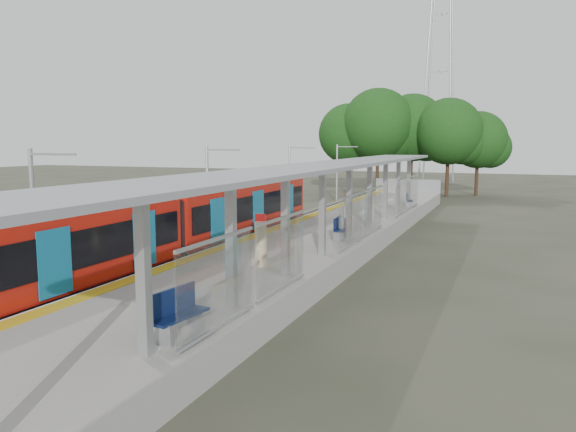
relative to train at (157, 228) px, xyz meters
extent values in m
plane|color=#474438|center=(4.50, -11.70, -2.05)|extent=(200.00, 200.00, 0.00)
cube|color=#59544C|center=(0.00, 8.30, -1.93)|extent=(3.00, 70.00, 0.24)
cube|color=gray|center=(4.50, 8.30, -1.55)|extent=(6.00, 50.00, 1.00)
cube|color=gold|center=(1.95, 8.30, -1.04)|extent=(0.60, 50.00, 0.02)
cube|color=#9EA0A5|center=(4.50, 33.25, -0.45)|extent=(6.00, 0.10, 1.20)
cube|color=black|center=(0.00, -7.02, -1.40)|extent=(2.50, 13.50, 0.70)
cube|color=#A4150B|center=(0.00, -7.02, 0.20)|extent=(2.65, 13.50, 2.50)
cube|color=black|center=(0.00, -7.02, 0.25)|extent=(2.72, 12.96, 1.20)
cube|color=black|center=(0.00, -7.02, 1.50)|extent=(2.40, 12.82, 0.15)
cube|color=#0C5A80|center=(1.36, -7.02, 0.05)|extent=(0.04, 1.30, 2.00)
cube|color=black|center=(0.00, 7.08, -1.40)|extent=(2.50, 13.50, 0.70)
cube|color=#A4150B|center=(0.00, 7.08, 0.20)|extent=(2.65, 13.50, 2.50)
cube|color=black|center=(0.00, 7.08, 0.25)|extent=(2.72, 12.96, 1.20)
cube|color=black|center=(0.00, 7.08, 1.50)|extent=(2.40, 12.83, 0.15)
cube|color=#0C5A80|center=(1.36, 7.08, 0.05)|extent=(0.04, 1.30, 2.00)
cylinder|color=black|center=(0.00, 2.36, -1.70)|extent=(2.20, 0.70, 0.70)
cube|color=black|center=(0.00, 0.03, -0.05)|extent=(2.30, 0.80, 2.40)
cube|color=#9EA0A5|center=(6.50, -9.70, 0.70)|extent=(0.25, 0.25, 3.50)
cube|color=#9EA0A5|center=(6.50, -5.70, 0.70)|extent=(0.25, 0.25, 3.50)
cube|color=#9EA0A5|center=(6.50, -1.70, 0.70)|extent=(0.25, 0.25, 3.50)
cube|color=#9EA0A5|center=(6.50, 2.30, 0.70)|extent=(0.25, 0.25, 3.50)
cube|color=#9EA0A5|center=(6.50, 6.30, 0.70)|extent=(0.25, 0.25, 3.50)
cube|color=#9EA0A5|center=(6.50, 10.30, 0.70)|extent=(0.25, 0.25, 3.50)
cube|color=#9EA0A5|center=(6.50, 14.30, 0.70)|extent=(0.25, 0.25, 3.50)
cube|color=#9EA0A5|center=(6.50, 18.30, 0.70)|extent=(0.25, 0.25, 3.50)
cube|color=#9EA0A5|center=(6.50, 22.30, 0.70)|extent=(0.25, 0.25, 3.50)
cube|color=gray|center=(6.10, 4.30, 2.53)|extent=(3.20, 38.00, 0.16)
cylinder|color=#9EA0A5|center=(4.55, 4.30, 2.45)|extent=(0.24, 38.00, 0.24)
cube|color=silver|center=(7.20, -7.70, 0.15)|extent=(0.05, 3.70, 2.20)
cube|color=silver|center=(7.20, -3.70, 0.15)|extent=(0.05, 3.70, 2.20)
cube|color=silver|center=(7.20, 4.30, 0.15)|extent=(0.05, 3.70, 2.20)
cube|color=silver|center=(7.20, 8.30, 0.15)|extent=(0.05, 3.70, 2.20)
cube|color=silver|center=(7.20, 16.30, 0.15)|extent=(0.05, 3.70, 2.20)
cube|color=silver|center=(7.20, 20.30, 0.15)|extent=(0.05, 3.70, 2.20)
cylinder|color=#382316|center=(-3.32, 40.55, 0.12)|extent=(0.36, 0.36, 4.35)
sphere|color=#164915|center=(-3.32, 40.55, 4.47)|extent=(6.61, 6.61, 6.61)
cylinder|color=#382316|center=(0.11, 39.71, 0.44)|extent=(0.36, 0.36, 4.99)
sphere|color=#164915|center=(0.11, 39.71, 5.43)|extent=(7.59, 7.59, 7.59)
cylinder|color=#382316|center=(3.27, 42.15, 0.33)|extent=(0.36, 0.36, 4.77)
sphere|color=#164915|center=(3.27, 42.15, 5.11)|extent=(7.26, 7.26, 7.26)
cylinder|color=#382316|center=(7.29, 40.31, 0.18)|extent=(0.36, 0.36, 4.47)
sphere|color=#164915|center=(7.29, 40.31, 4.65)|extent=(6.80, 6.80, 6.80)
cylinder|color=#382316|center=(10.03, 42.73, -0.10)|extent=(0.36, 0.36, 3.91)
sphere|color=#164915|center=(10.03, 42.73, 3.81)|extent=(5.94, 5.94, 5.94)
cylinder|color=#9EA0A5|center=(-1.80, -4.70, 0.65)|extent=(0.16, 0.16, 5.40)
cube|color=#9EA0A5|center=(-0.80, -4.70, 3.15)|extent=(2.00, 0.08, 0.08)
cylinder|color=#9EA0A5|center=(-1.80, 7.30, 0.65)|extent=(0.16, 0.16, 5.40)
cube|color=#9EA0A5|center=(-0.80, 7.30, 3.15)|extent=(2.00, 0.08, 0.08)
cylinder|color=#9EA0A5|center=(-1.80, 19.30, 0.65)|extent=(0.16, 0.16, 5.40)
cube|color=#9EA0A5|center=(-0.80, 19.30, 3.15)|extent=(2.00, 0.08, 0.08)
cylinder|color=#9EA0A5|center=(-1.80, 31.30, 0.65)|extent=(0.16, 0.16, 5.40)
cube|color=#9EA0A5|center=(-0.80, 31.30, 3.15)|extent=(2.00, 0.08, 0.08)
cube|color=#0F1E4D|center=(6.53, -8.41, -0.55)|extent=(0.72, 1.74, 0.07)
cube|color=#0F1E4D|center=(6.31, -8.41, -0.21)|extent=(0.29, 1.68, 0.62)
cube|color=#9EA0A5|center=(6.53, -9.09, -0.81)|extent=(0.45, 0.13, 0.49)
cube|color=#9EA0A5|center=(6.53, -7.74, -0.81)|extent=(0.45, 0.13, 0.49)
cube|color=#0F1E4D|center=(6.14, 6.23, -0.60)|extent=(0.59, 1.55, 0.06)
cube|color=#0F1E4D|center=(5.94, 6.23, -0.30)|extent=(0.20, 1.51, 0.55)
cube|color=#9EA0A5|center=(6.14, 5.62, -0.83)|extent=(0.41, 0.10, 0.44)
cube|color=#9EA0A5|center=(6.14, 6.83, -0.83)|extent=(0.41, 0.10, 0.44)
cube|color=#0F1E4D|center=(6.78, 21.31, -0.65)|extent=(0.72, 1.41, 0.05)
cube|color=#0F1E4D|center=(6.60, 21.31, -0.38)|extent=(0.38, 1.33, 0.50)
cube|color=#9EA0A5|center=(6.78, 20.77, -0.85)|extent=(0.36, 0.14, 0.40)
cube|color=#9EA0A5|center=(6.78, 21.85, -0.85)|extent=(0.36, 0.14, 0.40)
cylinder|color=beige|center=(5.13, -0.78, -0.21)|extent=(0.45, 0.45, 1.67)
cube|color=red|center=(5.13, -0.78, 0.79)|extent=(0.40, 0.16, 0.28)
cylinder|color=beige|center=(5.46, 9.77, -0.26)|extent=(0.42, 0.42, 1.59)
cube|color=red|center=(5.46, 9.77, 0.69)|extent=(0.36, 0.21, 0.26)
cylinder|color=#9EA0A5|center=(6.10, 6.52, -0.55)|extent=(0.57, 0.57, 1.00)
camera|label=1|loc=(13.76, -19.40, 3.55)|focal=35.00mm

